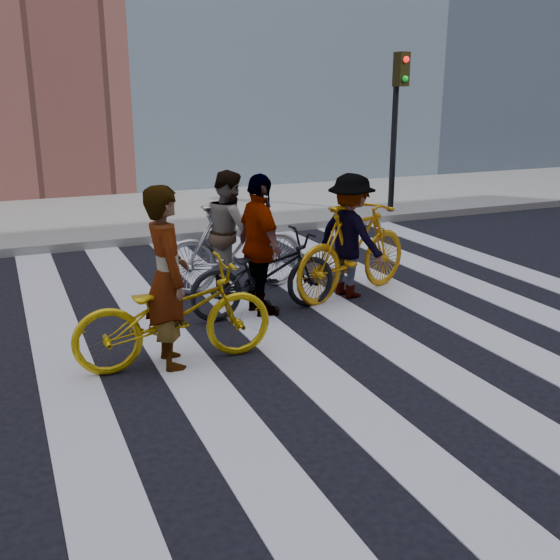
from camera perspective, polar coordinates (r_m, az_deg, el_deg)
ground at (r=7.45m, az=3.40°, el=-4.46°), size 100.00×100.00×0.00m
sidewalk_far at (r=14.30m, az=-10.29°, el=5.76°), size 100.00×5.00×0.15m
zebra_crosswalk at (r=7.45m, az=3.40°, el=-4.42°), size 8.25×10.00×0.01m
traffic_signal at (r=13.79m, az=10.19°, el=14.61°), size 0.22×0.42×3.33m
bike_yellow_left at (r=6.49m, az=-9.20°, el=-2.97°), size 1.98×0.72×1.04m
bike_silver_mid at (r=8.76m, az=-4.06°, el=2.79°), size 2.01×0.68×1.19m
bike_yellow_right at (r=8.60m, az=6.41°, el=2.62°), size 2.13×1.21×1.24m
bike_dark_rear at (r=7.87m, az=-1.40°, el=0.54°), size 1.94×0.76×1.00m
rider_left at (r=6.37m, az=-9.79°, el=0.18°), size 0.44×0.66×1.79m
rider_mid at (r=8.69m, az=-4.40°, el=4.18°), size 0.67×0.83×1.63m
rider_right at (r=8.53m, az=6.15°, el=3.82°), size 0.90×1.18×1.61m
rider_rear at (r=7.76m, az=-1.76°, el=3.00°), size 0.47×1.02×1.70m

